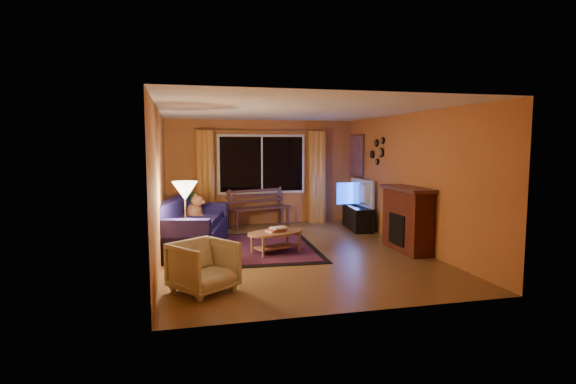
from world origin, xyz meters
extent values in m
cube|color=brown|center=(0.00, 0.00, -0.01)|extent=(4.50, 6.00, 0.02)
cube|color=white|center=(0.00, 0.00, 2.51)|extent=(4.50, 6.00, 0.02)
cube|color=#C57338|center=(0.00, 3.01, 1.25)|extent=(4.50, 0.02, 2.50)
cube|color=#C57338|center=(-2.26, 0.00, 1.25)|extent=(0.02, 6.00, 2.50)
cube|color=#C57338|center=(2.26, 0.00, 1.25)|extent=(0.02, 6.00, 2.50)
cube|color=black|center=(0.00, 2.94, 1.45)|extent=(2.00, 0.02, 1.30)
cylinder|color=#BF8C3F|center=(0.00, 2.90, 2.25)|extent=(3.20, 0.03, 0.03)
cylinder|color=orange|center=(-1.35, 2.88, 1.12)|extent=(0.36, 0.36, 2.24)
cylinder|color=orange|center=(1.35, 2.88, 1.12)|extent=(0.36, 0.36, 2.24)
cube|color=#492825|center=(-0.14, 2.54, 0.23)|extent=(1.57, 0.93, 0.45)
imported|color=#235B1E|center=(-1.69, 2.63, 0.42)|extent=(0.54, 0.54, 0.84)
cube|color=#181247|center=(-1.71, 0.61, 0.46)|extent=(1.46, 2.43, 0.92)
imported|color=beige|center=(-1.66, -1.84, 0.37)|extent=(0.97, 0.96, 0.73)
cylinder|color=#BF8C3F|center=(-1.85, -0.44, 0.66)|extent=(0.23, 0.23, 1.32)
cube|color=maroon|center=(-0.34, 0.43, 0.01)|extent=(1.84, 2.77, 0.02)
cylinder|color=#A76E49|center=(-0.31, -0.04, 0.20)|extent=(1.38, 1.38, 0.39)
cube|color=black|center=(2.00, 1.79, 0.26)|extent=(0.57, 1.30, 0.52)
imported|color=black|center=(2.00, 1.79, 0.83)|extent=(0.22, 1.07, 0.61)
cube|color=maroon|center=(2.05, -0.40, 0.55)|extent=(0.40, 1.20, 1.10)
cube|color=#DC5E21|center=(2.22, 2.45, 1.65)|extent=(0.04, 0.76, 0.96)
camera|label=1|loc=(-1.94, -7.65, 1.91)|focal=28.00mm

